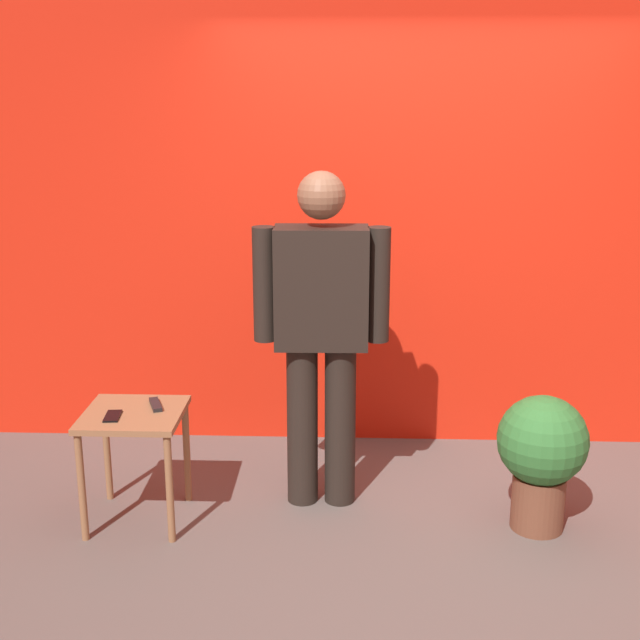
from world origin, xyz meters
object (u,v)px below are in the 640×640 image
object	(u,v)px
side_table	(134,431)
standing_person	(321,324)
cell_phone	(113,416)
potted_plant	(542,452)
tv_remote	(156,405)

from	to	relation	value
side_table	standing_person	bearing A→B (deg)	14.76
cell_phone	potted_plant	bearing A→B (deg)	-3.71
tv_remote	potted_plant	size ratio (longest dim) A/B	0.25
standing_person	potted_plant	size ratio (longest dim) A/B	2.52
side_table	cell_phone	xyz separation A→B (m)	(-0.08, -0.07, 0.10)
standing_person	tv_remote	size ratio (longest dim) A/B	10.18
potted_plant	side_table	bearing A→B (deg)	179.75
tv_remote	cell_phone	bearing A→B (deg)	-160.78
side_table	potted_plant	world-z (taller)	potted_plant
standing_person	tv_remote	bearing A→B (deg)	-168.50
cell_phone	potted_plant	distance (m)	2.08
side_table	potted_plant	distance (m)	2.00
cell_phone	tv_remote	size ratio (longest dim) A/B	0.85
tv_remote	standing_person	bearing A→B (deg)	-9.35
side_table	tv_remote	bearing A→B (deg)	38.04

